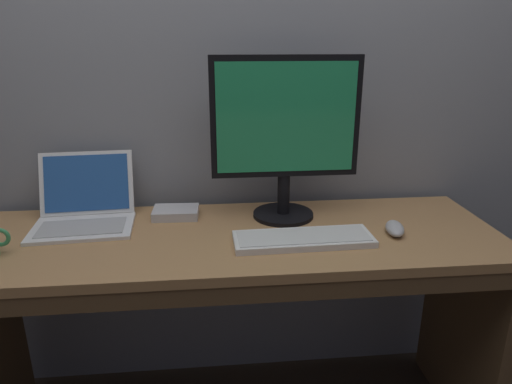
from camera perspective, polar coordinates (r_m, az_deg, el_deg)
desk at (r=1.58m, az=-2.69°, el=-12.76°), size 1.73×0.56×0.78m
laptop_white at (r=1.65m, az=-20.62°, el=-1.76°), size 0.34×0.32×0.22m
external_monitor at (r=1.53m, az=3.69°, el=7.47°), size 0.50×0.21×0.55m
wired_keyboard at (r=1.43m, az=5.92°, el=-5.84°), size 0.43×0.15×0.02m
computer_mouse at (r=1.54m, az=16.94°, el=-4.37°), size 0.08×0.12×0.04m
external_drive_box at (r=1.63m, az=-9.98°, el=-2.55°), size 0.16×0.11×0.03m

